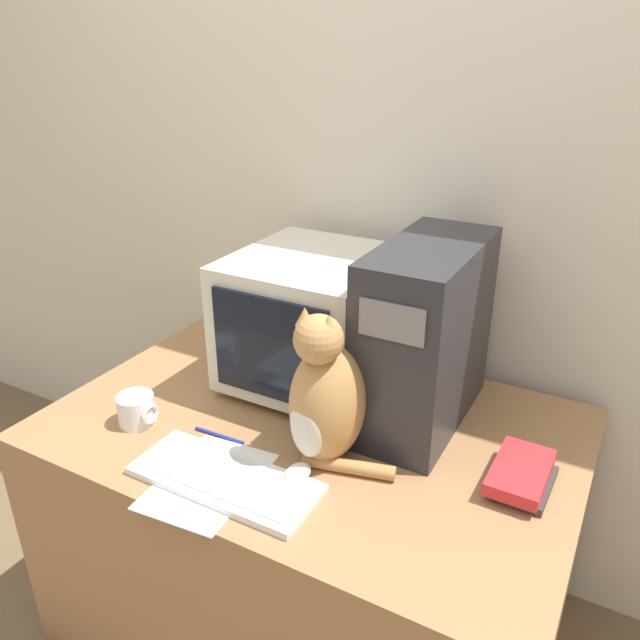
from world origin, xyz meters
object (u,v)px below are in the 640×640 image
at_px(keyboard, 225,479).
at_px(pen, 219,436).
at_px(computer_tower, 425,336).
at_px(crt_monitor, 313,319).
at_px(book_stack, 522,476).
at_px(cat, 325,399).
at_px(mug, 137,410).

relative_size(keyboard, pen, 3.03).
height_order(computer_tower, pen, computer_tower).
height_order(crt_monitor, book_stack, crt_monitor).
bearing_deg(keyboard, cat, 50.13).
xyz_separation_m(computer_tower, pen, (-0.40, -0.33, -0.23)).
relative_size(crt_monitor, keyboard, 1.03).
height_order(cat, pen, cat).
relative_size(computer_tower, book_stack, 2.31).
bearing_deg(cat, keyboard, -120.79).
bearing_deg(computer_tower, keyboard, -121.55).
relative_size(book_stack, pen, 1.42).
bearing_deg(crt_monitor, computer_tower, -4.31).
bearing_deg(computer_tower, crt_monitor, 175.69).
bearing_deg(mug, keyboard, -13.85).
relative_size(crt_monitor, cat, 1.16).
xyz_separation_m(book_stack, pen, (-0.70, -0.18, -0.02)).
relative_size(book_stack, mug, 2.02).
relative_size(keyboard, mug, 4.32).
xyz_separation_m(book_stack, mug, (-0.92, -0.23, 0.01)).
bearing_deg(pen, keyboard, -48.79).
relative_size(crt_monitor, book_stack, 2.20).
xyz_separation_m(keyboard, cat, (0.16, 0.19, 0.15)).
height_order(pen, mug, mug).
relative_size(cat, book_stack, 1.90).
height_order(keyboard, cat, cat).
bearing_deg(keyboard, mug, 166.15).
distance_m(crt_monitor, cat, 0.37).
distance_m(keyboard, cat, 0.29).
bearing_deg(pen, crt_monitor, 79.12).
relative_size(cat, mug, 3.85).
distance_m(crt_monitor, pen, 0.41).
height_order(crt_monitor, mug, crt_monitor).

